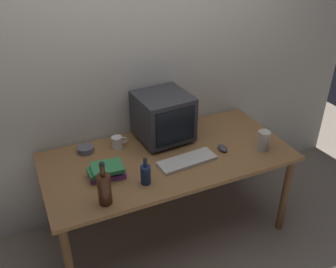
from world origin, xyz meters
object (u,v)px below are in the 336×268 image
Objects in this scene: computer_mouse at (222,148)px; book_stack at (107,171)px; bottle_tall at (104,188)px; cd_spindle at (86,149)px; metal_canister at (263,141)px; mug at (117,142)px; keyboard at (187,161)px; bottle_short at (146,174)px; crt_monitor at (163,117)px.

computer_mouse is 0.87m from book_stack.
bottle_tall is 0.27m from book_stack.
metal_canister is at bearing -22.60° from cd_spindle.
metal_canister is at bearing -7.34° from book_stack.
mug is at bearing 61.35° from book_stack.
book_stack reaches higher than computer_mouse.
cd_spindle is at bearing 141.21° from keyboard.
book_stack is at bearing 141.23° from bottle_short.
bottle_short reaches higher than metal_canister.
crt_monitor is 0.41m from keyboard.
crt_monitor reaches higher than mug.
bottle_short is 0.49m from mug.
computer_mouse is 0.83× the size of cd_spindle.
mug is 0.24m from cd_spindle.
computer_mouse is at bearing -44.74° from crt_monitor.
mug is at bearing 94.18° from bottle_short.
book_stack is (-0.53, -0.29, -0.15)m from crt_monitor.
bottle_tall is 0.31m from bottle_short.
keyboard is 0.37m from bottle_short.
crt_monitor reaches higher than metal_canister.
cd_spindle is at bearing 174.23° from crt_monitor.
cd_spindle is at bearing 171.48° from mug.
metal_canister is (0.61, -0.44, -0.12)m from crt_monitor.
bottle_tall is at bearing -168.66° from keyboard.
computer_mouse is 0.83× the size of mug.
bottle_short is at bearing -168.47° from keyboard.
bottle_short is 0.59m from cd_spindle.
bottle_tall reaches higher than keyboard.
book_stack is at bearing 71.89° from bottle_tall.
computer_mouse is at bearing 1.40° from keyboard.
crt_monitor reaches higher than computer_mouse.
keyboard is 3.50× the size of mug.
mug is (-0.39, 0.39, 0.03)m from keyboard.
bottle_short is (0.29, 0.08, -0.04)m from bottle_tall.
computer_mouse is 0.40× the size of book_stack.
cd_spindle is at bearing 87.75° from bottle_tall.
mug reaches higher than keyboard.
book_stack is at bearing -151.23° from crt_monitor.
crt_monitor is 2.75× the size of metal_canister.
metal_canister reaches higher than book_stack.
bottle_tall reaches higher than mug.
bottle_short reaches higher than mug.
cd_spindle is at bearing 157.95° from computer_mouse.
book_stack is at bearing 168.59° from keyboard.
book_stack is (-0.87, 0.04, 0.03)m from computer_mouse.
book_stack is 2.08× the size of mug.
bottle_short is at bearing 15.57° from bottle_tall.
crt_monitor is at bearing 54.89° from bottle_short.
cd_spindle is (-0.59, 0.06, -0.17)m from crt_monitor.
metal_canister is (0.28, -0.11, 0.06)m from computer_mouse.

